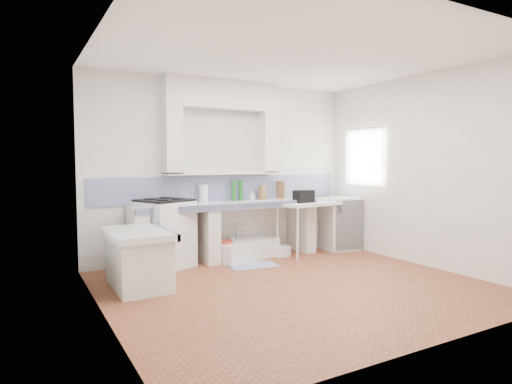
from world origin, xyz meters
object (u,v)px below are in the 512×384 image
side_table (308,228)px  stove (165,234)px  sink (244,250)px  fridge (338,223)px

side_table → stove: bearing=164.3°
stove → sink: bearing=-23.7°
sink → fridge: (1.80, -0.15, 0.32)m
sink → fridge: fridge is taller
stove → sink: size_ratio=0.89×
sink → side_table: size_ratio=1.05×
fridge → sink: bearing=-177.9°
side_table → fridge: fridge is taller
stove → side_table: (2.35, -0.28, -0.05)m
stove → side_table: bearing=-28.7°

